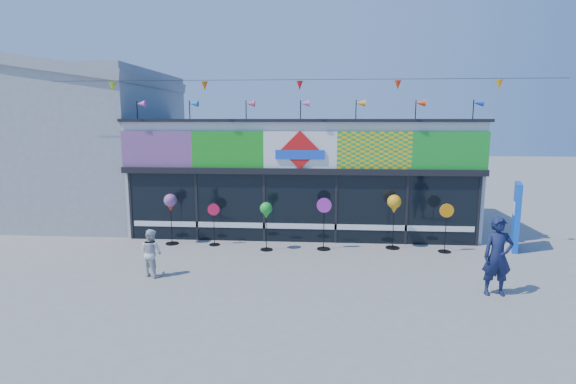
# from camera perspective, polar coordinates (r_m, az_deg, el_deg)

# --- Properties ---
(ground) EXTENTS (80.00, 80.00, 0.00)m
(ground) POSITION_cam_1_polar(r_m,az_deg,el_deg) (11.99, 0.66, -10.73)
(ground) COLOR gray
(ground) RESTS_ON ground
(kite_shop) EXTENTS (16.00, 5.70, 5.31)m
(kite_shop) POSITION_cam_1_polar(r_m,az_deg,el_deg) (17.32, 1.93, 2.46)
(kite_shop) COLOR silver
(kite_shop) RESTS_ON ground
(neighbour_building) EXTENTS (8.18, 7.20, 6.87)m
(neighbour_building) POSITION_cam_1_polar(r_m,az_deg,el_deg) (21.18, -26.23, 5.90)
(neighbour_building) COLOR #9B9EA0
(neighbour_building) RESTS_ON ground
(blue_sign) EXTENTS (0.49, 1.06, 2.13)m
(blue_sign) POSITION_cam_1_polar(r_m,az_deg,el_deg) (15.84, 27.00, -2.78)
(blue_sign) COLOR blue
(blue_sign) RESTS_ON ground
(spinner_0) EXTENTS (0.43, 0.43, 1.69)m
(spinner_0) POSITION_cam_1_polar(r_m,az_deg,el_deg) (15.17, -14.70, -1.49)
(spinner_0) COLOR black
(spinner_0) RESTS_ON ground
(spinner_1) EXTENTS (0.39, 0.35, 1.39)m
(spinner_1) POSITION_cam_1_polar(r_m,az_deg,el_deg) (14.87, -9.39, -3.94)
(spinner_1) COLOR black
(spinner_1) RESTS_ON ground
(spinner_2) EXTENTS (0.39, 0.39, 1.54)m
(spinner_2) POSITION_cam_1_polar(r_m,az_deg,el_deg) (14.03, -2.80, -2.53)
(spinner_2) COLOR black
(spinner_2) RESTS_ON ground
(spinner_3) EXTENTS (0.47, 0.42, 1.66)m
(spinner_3) POSITION_cam_1_polar(r_m,az_deg,el_deg) (14.21, 4.58, -3.87)
(spinner_3) COLOR black
(spinner_3) RESTS_ON ground
(spinner_4) EXTENTS (0.44, 0.44, 1.74)m
(spinner_4) POSITION_cam_1_polar(r_m,az_deg,el_deg) (14.57, 13.32, -1.69)
(spinner_4) COLOR black
(spinner_4) RESTS_ON ground
(spinner_5) EXTENTS (0.43, 0.39, 1.53)m
(spinner_5) POSITION_cam_1_polar(r_m,az_deg,el_deg) (14.73, 19.40, -4.18)
(spinner_5) COLOR black
(spinner_5) RESTS_ON ground
(adult_man) EXTENTS (0.70, 0.47, 1.87)m
(adult_man) POSITION_cam_1_polar(r_m,az_deg,el_deg) (11.64, 25.07, -7.42)
(adult_man) COLOR #141B3F
(adult_man) RESTS_ON ground
(child) EXTENTS (0.71, 0.59, 1.26)m
(child) POSITION_cam_1_polar(r_m,az_deg,el_deg) (12.42, -16.96, -7.37)
(child) COLOR silver
(child) RESTS_ON ground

